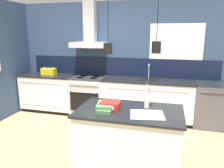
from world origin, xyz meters
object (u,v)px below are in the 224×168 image
at_px(dishwasher, 209,105).
at_px(bottle_on_island, 147,97).
at_px(red_supply_box, 110,105).
at_px(yellow_toolbox, 49,71).
at_px(oven_range, 89,96).
at_px(book_stack, 105,107).

bearing_deg(dishwasher, bottle_on_island, -121.99).
height_order(bottle_on_island, red_supply_box, bottle_on_island).
bearing_deg(bottle_on_island, yellow_toolbox, 144.79).
bearing_deg(oven_range, bottle_on_island, -49.71).
distance_m(dishwasher, red_supply_box, 2.59).
height_order(oven_range, yellow_toolbox, yellow_toolbox).
distance_m(oven_range, red_supply_box, 2.29).
relative_size(oven_range, red_supply_box, 3.51).
relative_size(bottle_on_island, yellow_toolbox, 1.02).
height_order(book_stack, red_supply_box, red_supply_box).
relative_size(dishwasher, red_supply_box, 3.51).
bearing_deg(bottle_on_island, red_supply_box, -158.99).
bearing_deg(book_stack, yellow_toolbox, 135.18).
bearing_deg(yellow_toolbox, oven_range, -0.24).
distance_m(dishwasher, book_stack, 2.65).
relative_size(dishwasher, book_stack, 2.47).
relative_size(dishwasher, bottle_on_island, 2.62).
xyz_separation_m(bottle_on_island, red_supply_box, (-0.47, -0.18, -0.10)).
relative_size(oven_range, bottle_on_island, 2.62).
bearing_deg(book_stack, red_supply_box, 33.95).
distance_m(book_stack, yellow_toolbox, 2.86).
relative_size(dishwasher, yellow_toolbox, 2.68).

